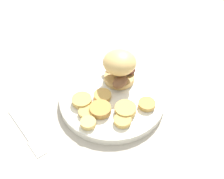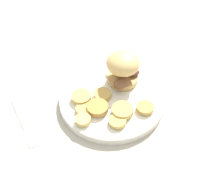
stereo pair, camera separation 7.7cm
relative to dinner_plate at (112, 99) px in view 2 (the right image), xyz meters
The scene contains 12 objects.
ground_plane 0.01m from the dinner_plate, ahead, with size 4.00×4.00×0.00m, color #B2A899.
dinner_plate is the anchor object (origin of this frame).
sandwich 0.08m from the dinner_plate, 159.07° to the right, with size 0.09×0.10×0.09m.
potato_round_0 0.03m from the dinner_plate, 46.18° to the right, with size 0.04×0.04×0.01m, color tan.
potato_round_1 0.08m from the dinner_plate, ahead, with size 0.04×0.04×0.01m, color tan.
potato_round_2 0.11m from the dinner_plate, ahead, with size 0.04×0.04×0.01m, color #DBB766.
potato_round_3 0.06m from the dinner_plate, ahead, with size 0.05×0.05×0.02m, color #BC8942.
potato_round_4 0.09m from the dinner_plate, 55.63° to the left, with size 0.04×0.04×0.01m, color tan.
potato_round_5 0.06m from the dinner_plate, 72.33° to the left, with size 0.05×0.05×0.01m, color tan.
potato_round_6 0.08m from the dinner_plate, 36.20° to the right, with size 0.05×0.05×0.01m, color tan.
potato_round_7 0.09m from the dinner_plate, 108.78° to the left, with size 0.04×0.04×0.01m, color tan.
fork 0.22m from the dinner_plate, 25.34° to the right, with size 0.06×0.16×0.00m.
Camera 2 is at (0.36, 0.39, 0.60)m, focal length 50.00 mm.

